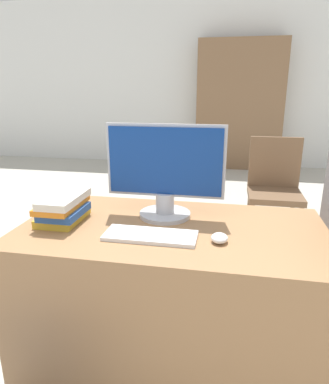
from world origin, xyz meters
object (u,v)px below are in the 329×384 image
at_px(keyboard, 150,236).
at_px(monitor, 165,172).
at_px(book_stack, 63,208).
at_px(mouse, 219,238).
at_px(far_chair, 274,185).

bearing_deg(keyboard, monitor, 87.02).
bearing_deg(book_stack, mouse, -7.23).
xyz_separation_m(monitor, book_stack, (-0.44, -0.16, -0.15)).
bearing_deg(mouse, keyboard, -178.64).
distance_m(keyboard, far_chair, 1.86).
distance_m(monitor, mouse, 0.41).
bearing_deg(mouse, book_stack, 172.77).
bearing_deg(monitor, keyboard, -92.98).
relative_size(monitor, far_chair, 0.61).
xyz_separation_m(monitor, keyboard, (-0.01, -0.25, -0.21)).
bearing_deg(book_stack, far_chair, 54.98).
distance_m(monitor, book_stack, 0.49).
height_order(monitor, mouse, monitor).
relative_size(book_stack, far_chair, 0.31).
height_order(mouse, far_chair, far_chair).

